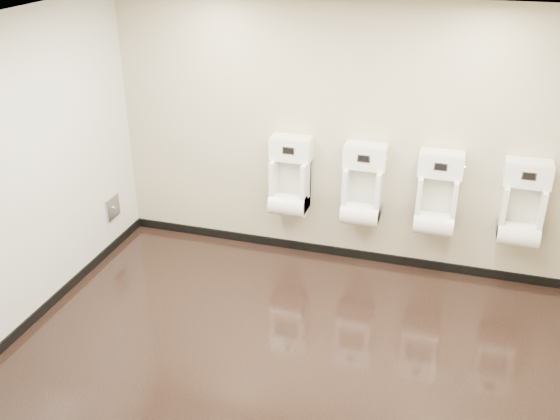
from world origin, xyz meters
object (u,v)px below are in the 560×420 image
(urinal_2, at_px, (437,199))
(urinal_3, at_px, (522,210))
(access_panel, at_px, (113,208))
(urinal_1, at_px, (363,191))
(urinal_0, at_px, (290,182))

(urinal_2, xyz_separation_m, urinal_3, (0.81, 0.00, 0.00))
(access_panel, relative_size, urinal_3, 0.30)
(urinal_3, bearing_deg, urinal_1, 180.00)
(urinal_3, bearing_deg, access_panel, -174.67)
(access_panel, height_order, urinal_3, urinal_3)
(urinal_1, xyz_separation_m, urinal_2, (0.75, 0.00, 0.00))
(urinal_1, height_order, urinal_3, same)
(urinal_2, bearing_deg, urinal_0, 180.00)
(urinal_1, bearing_deg, urinal_0, 180.00)
(urinal_1, bearing_deg, access_panel, -171.66)
(urinal_2, relative_size, urinal_3, 1.00)
(urinal_0, xyz_separation_m, urinal_2, (1.54, 0.00, 0.00))
(urinal_1, relative_size, urinal_3, 1.00)
(access_panel, distance_m, urinal_3, 4.34)
(access_panel, bearing_deg, urinal_0, 11.61)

